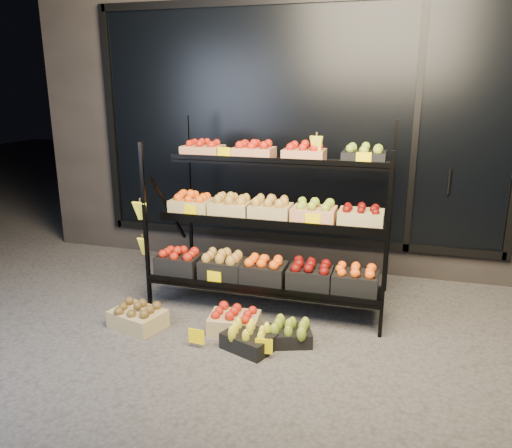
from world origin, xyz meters
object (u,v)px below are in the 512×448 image
(floor_crate_midright, at_px, (234,320))
(floor_crate_left, at_px, (138,316))
(floor_crate_midleft, at_px, (249,338))
(display_rack, at_px, (269,220))

(floor_crate_midright, bearing_deg, floor_crate_left, -174.86)
(floor_crate_midleft, bearing_deg, floor_crate_left, -163.28)
(display_rack, xyz_separation_m, floor_crate_left, (-0.92, -0.81, -0.69))
(display_rack, height_order, floor_crate_midright, display_rack)
(display_rack, relative_size, floor_crate_midleft, 4.90)
(floor_crate_midleft, bearing_deg, display_rack, 116.55)
(display_rack, relative_size, floor_crate_midright, 5.06)
(display_rack, height_order, floor_crate_left, display_rack)
(floor_crate_left, bearing_deg, display_rack, 57.62)
(floor_crate_midleft, relative_size, floor_crate_midright, 1.03)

